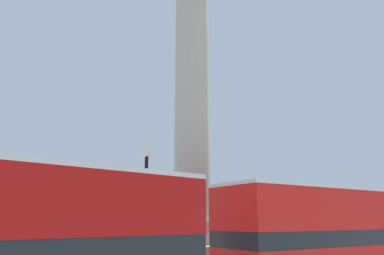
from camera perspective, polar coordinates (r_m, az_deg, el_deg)
name	(u,v)px	position (r m, az deg, el deg)	size (l,w,h in m)	color
monument_column	(192,163)	(18.46, 0.00, -5.41)	(6.16, 6.16, 20.46)	#A39E8E
bus_b	(343,239)	(16.48, 21.99, -15.48)	(11.30, 3.30, 4.34)	red
street_lamp	(145,220)	(14.84, -7.20, -13.74)	(0.39, 0.39, 5.95)	black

